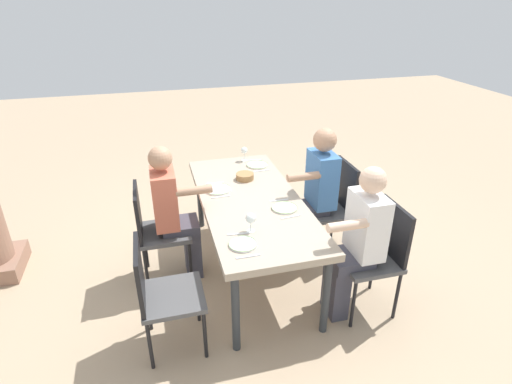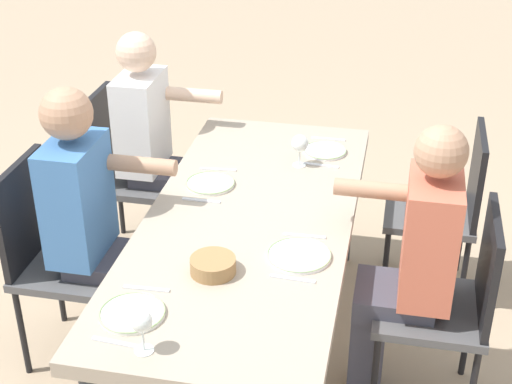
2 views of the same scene
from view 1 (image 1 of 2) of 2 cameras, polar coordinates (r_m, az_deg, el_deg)
ground_plane at (r=4.00m, az=-0.66°, el=-10.60°), size 16.00×16.00×0.00m
dining_table at (r=3.62m, az=-0.72°, el=-1.84°), size 1.98×0.85×0.76m
chair_west_north at (r=3.02m, az=-13.22°, el=-13.24°), size 0.44×0.44×0.90m
chair_west_south at (r=3.42m, az=16.58°, el=-7.93°), size 0.44×0.44×0.94m
chair_mid_north at (r=3.70m, az=-13.95°, el=-4.80°), size 0.44×0.44×0.92m
chair_mid_south at (r=4.04m, az=10.73°, el=-1.49°), size 0.44×0.44×0.95m
diner_woman_green at (r=3.88m, az=8.21°, el=0.16°), size 0.35×0.50×1.31m
diner_man_white at (r=3.63m, az=-11.38°, el=-2.57°), size 0.35×0.49×1.28m
diner_guest_third at (r=3.25m, az=13.94°, el=-6.51°), size 0.35×0.49×1.28m
plate_0 at (r=2.96m, az=-1.83°, el=-7.25°), size 0.21×0.21×0.02m
wine_glass_0 at (r=3.07m, az=-0.75°, el=-3.73°), size 0.08×0.08×0.16m
fork_0 at (r=2.85m, az=-1.12°, el=-8.97°), size 0.02×0.17×0.01m
spoon_0 at (r=3.09m, az=-2.47°, el=-5.85°), size 0.03×0.17×0.01m
plate_1 at (r=3.44m, az=4.00°, el=-2.20°), size 0.22×0.22×0.02m
fork_1 at (r=3.32m, az=4.83°, el=-3.48°), size 0.03×0.17×0.01m
spoon_1 at (r=3.56m, az=3.23°, el=-1.16°), size 0.02×0.17×0.01m
plate_2 at (r=3.76m, az=-5.34°, el=0.41°), size 0.25×0.25×0.02m
fork_2 at (r=3.63m, az=-4.92°, el=-0.68°), size 0.02×0.17×0.01m
spoon_2 at (r=3.90m, az=-5.73°, el=1.27°), size 0.02×0.17×0.01m
plate_3 at (r=4.27m, az=0.20°, el=3.83°), size 0.23×0.23×0.02m
wine_glass_3 at (r=4.36m, az=-1.65°, el=5.77°), size 0.07×0.07×0.15m
fork_3 at (r=4.14m, az=0.74°, el=2.98°), size 0.02×0.17×0.01m
spoon_3 at (r=4.41m, az=-0.31°, el=4.48°), size 0.03×0.17×0.01m
bread_basket at (r=3.95m, az=-1.56°, el=2.18°), size 0.17×0.17×0.06m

